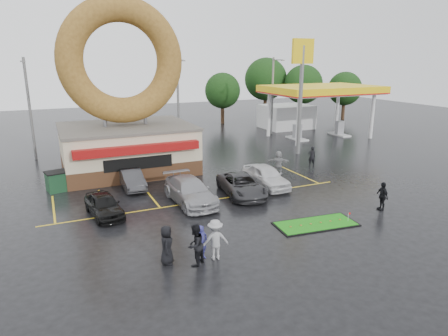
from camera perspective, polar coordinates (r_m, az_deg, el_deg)
name	(u,v)px	position (r m, az deg, el deg)	size (l,w,h in m)	color
ground	(228,220)	(22.95, 0.51, -7.40)	(120.00, 120.00, 0.00)	black
donut_shop	(125,116)	(33.00, -13.91, 7.26)	(10.20, 8.70, 13.50)	#472B19
gas_station	(305,103)	(49.72, 11.54, 9.13)	(12.30, 13.65, 5.90)	silver
shell_sign	(302,75)	(38.14, 11.03, 12.87)	(2.20, 0.36, 10.60)	slate
streetlight_left	(29,107)	(39.34, -26.04, 7.88)	(0.40, 2.21, 9.00)	slate
streetlight_mid	(178,99)	(42.33, -6.55, 9.75)	(0.40, 2.21, 9.00)	slate
streetlight_right	(273,94)	(48.23, 6.98, 10.43)	(0.40, 2.21, 9.00)	slate
tree_far_a	(303,84)	(60.42, 11.26, 11.62)	(5.60, 5.60, 8.00)	#332114
tree_far_b	(345,89)	(62.59, 16.87, 10.79)	(4.90, 4.90, 7.00)	#332114
tree_far_c	(266,79)	(61.59, 5.98, 12.51)	(6.30, 6.30, 9.00)	#332114
tree_far_d	(223,91)	(56.25, -0.21, 10.98)	(4.90, 4.90, 7.00)	#332114
car_black	(104,205)	(24.30, -16.78, -5.06)	(1.58, 3.93, 1.34)	black
car_dgrey	(132,179)	(28.88, -13.03, -1.58)	(1.38, 3.96, 1.31)	#2E2D30
car_silver	(190,191)	(25.36, -4.87, -3.31)	(2.18, 5.35, 1.55)	#9D9CA1
car_grey	(242,185)	(26.75, 2.53, -2.45)	(2.32, 5.02, 1.40)	#323235
car_white	(266,176)	(28.56, 5.99, -1.16)	(1.86, 4.63, 1.58)	silver
person_blue	(202,243)	(18.45, -3.17, -10.58)	(0.60, 0.39, 1.63)	navy
person_blackjkt	(195,245)	(17.93, -4.14, -10.90)	(0.93, 0.73, 1.92)	black
person_hoodie	(215,240)	(18.37, -1.26, -10.20)	(1.24, 0.71, 1.92)	gray
person_bystander	(167,245)	(18.19, -8.20, -10.83)	(0.89, 0.58, 1.81)	black
person_cameraman	(382,196)	(25.91, 21.67, -3.75)	(1.03, 0.43, 1.75)	black
person_walker_near	(278,162)	(31.81, 7.78, 0.79)	(1.74, 0.55, 1.87)	gray
person_walker_far	(312,157)	(34.50, 12.44, 1.61)	(0.64, 0.42, 1.74)	black
dumpster	(61,181)	(29.95, -22.29, -1.75)	(1.80, 1.20, 1.30)	#194125
putting_green	(316,224)	(22.87, 12.98, -7.79)	(4.74, 2.41, 0.57)	black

